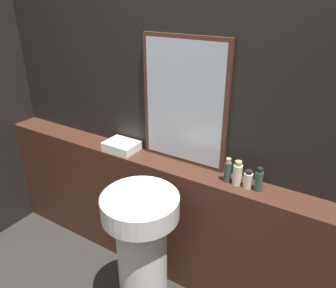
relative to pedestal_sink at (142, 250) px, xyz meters
name	(u,v)px	position (x,y,z in m)	size (l,w,h in m)	color
wall_back	(174,112)	(-0.10, 0.55, 0.71)	(8.00, 0.06, 2.50)	black
vanity_counter	(164,218)	(-0.10, 0.41, -0.07)	(2.93, 0.21, 0.93)	#422319
pedestal_sink	(142,250)	(0.00, 0.00, 0.00)	(0.46, 0.46, 0.94)	silver
mirror	(184,103)	(0.00, 0.50, 0.81)	(0.59, 0.03, 0.82)	#47281E
towel_stack	(122,146)	(-0.46, 0.41, 0.43)	(0.23, 0.18, 0.06)	white
shampoo_bottle	(228,171)	(0.36, 0.41, 0.47)	(0.04, 0.04, 0.16)	#2D4C3D
conditioner_bottle	(237,174)	(0.42, 0.41, 0.47)	(0.06, 0.06, 0.15)	beige
lotion_bottle	(248,180)	(0.48, 0.41, 0.45)	(0.05, 0.05, 0.11)	beige
body_wash_bottle	(259,180)	(0.55, 0.41, 0.46)	(0.05, 0.05, 0.15)	#2D4C3D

